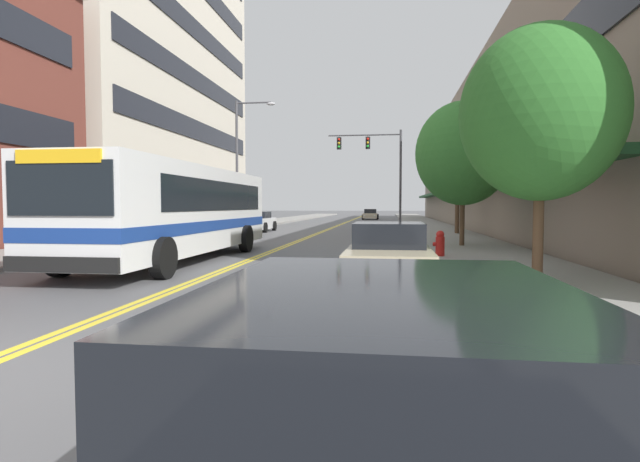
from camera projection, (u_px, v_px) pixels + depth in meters
ground_plane at (337, 226)px, 41.80m from camera, size 240.00×240.00×0.00m
sidewalk_left at (250, 225)px, 42.82m from camera, size 3.89×106.00×0.17m
sidewalk_right at (427, 226)px, 40.77m from camera, size 3.89×106.00×0.17m
centre_line at (337, 226)px, 41.80m from camera, size 0.34×106.00×0.01m
office_tower_left at (119, 34)px, 37.06m from camera, size 12.08×24.64×28.92m
storefront_row_right at (507, 160)px, 39.64m from camera, size 9.10×68.00×10.75m
city_bus at (178, 208)px, 15.68m from camera, size 2.95×11.22×2.90m
car_white_parked_left_near at (257, 222)px, 33.15m from camera, size 1.98×4.28×1.33m
car_slate_blue_parked_left_mid at (225, 226)px, 26.84m from camera, size 2.07×4.80×1.31m
car_beige_parked_right_mid at (389, 256)px, 10.86m from camera, size 2.02×4.14×1.35m
car_champagne_moving_lead at (370, 215)px, 62.25m from camera, size 1.98×4.87×1.28m
traffic_signal_mast at (377, 159)px, 38.05m from camera, size 5.61×0.38×7.46m
street_lamp_left_far at (242, 154)px, 31.77m from camera, size 2.61×0.28×8.37m
street_tree_right_near at (541, 114)px, 9.76m from camera, size 3.11×3.11×5.08m
street_tree_right_mid at (463, 153)px, 19.38m from camera, size 3.67×3.67×5.61m
street_tree_right_far at (458, 157)px, 27.98m from camera, size 3.10×3.10×5.98m
fire_hydrant at (440, 243)px, 15.46m from camera, size 0.36×0.28×0.79m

